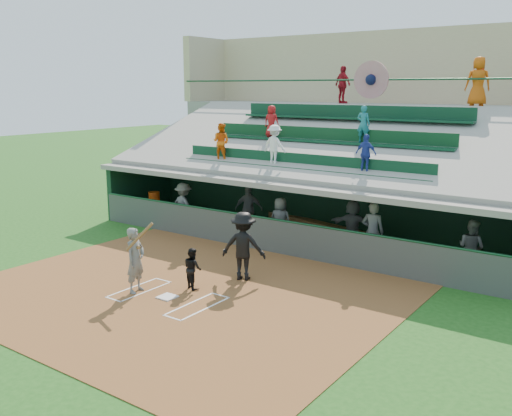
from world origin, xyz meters
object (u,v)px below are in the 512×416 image
Objects in this scene: home_plate at (167,297)px; catcher at (193,268)px; white_table at (155,211)px; water_cooler at (154,197)px; batter_at_plate at (136,260)px.

home_plate is 0.39× the size of catcher.
catcher reaches higher than home_plate.
white_table is 0.57m from water_cooler.
water_cooler is (0.01, -0.03, 0.57)m from white_table.
catcher reaches higher than white_table.
water_cooler is at bearing -65.35° from white_table.
batter_at_plate is at bearing -48.02° from water_cooler.
home_plate is at bearing 107.48° from catcher.
batter_at_plate is at bearing -32.77° from white_table.
catcher is at bearing 85.78° from home_plate.
home_plate is 1.07m from catcher.
water_cooler is at bearing 137.23° from home_plate.
home_plate is 8.93m from water_cooler.
water_cooler reaches higher than white_table.
water_cooler is (-6.52, 6.03, 0.93)m from home_plate.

